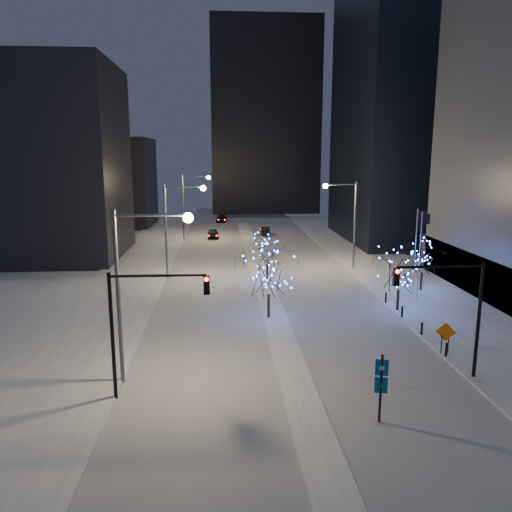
{
  "coord_description": "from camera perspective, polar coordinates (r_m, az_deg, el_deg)",
  "views": [
    {
      "loc": [
        -4.21,
        -25.36,
        12.91
      ],
      "look_at": [
        -1.44,
        13.61,
        5.0
      ],
      "focal_mm": 35.0,
      "sensor_mm": 36.0,
      "label": 1
    }
  ],
  "objects": [
    {
      "name": "median",
      "position": [
        56.99,
        0.28,
        -1.57
      ],
      "size": [
        2.0,
        80.0,
        0.15
      ],
      "primitive_type": "cube",
      "color": "white",
      "rests_on": "ground"
    },
    {
      "name": "car_mid",
      "position": [
        82.39,
        1.08,
        2.9
      ],
      "size": [
        1.98,
        4.26,
        1.35
      ],
      "primitive_type": "imported",
      "rotation": [
        0.0,
        0.0,
        3.0
      ],
      "color": "black",
      "rests_on": "ground"
    },
    {
      "name": "bollards",
      "position": [
        40.12,
        17.34,
        -6.96
      ],
      "size": [
        0.16,
        12.16,
        0.9
      ],
      "color": "black",
      "rests_on": "east_sidewalk"
    },
    {
      "name": "car_far",
      "position": [
        98.58,
        -3.95,
        4.28
      ],
      "size": [
        2.27,
        4.75,
        1.34
      ],
      "primitive_type": "imported",
      "rotation": [
        0.0,
        0.0,
        -0.09
      ],
      "color": "#222227",
      "rests_on": "ground"
    },
    {
      "name": "street_lamp_w_near",
      "position": [
        28.5,
        -13.51,
        -1.88
      ],
      "size": [
        4.4,
        0.56,
        10.0
      ],
      "color": "#595E66",
      "rests_on": "ground"
    },
    {
      "name": "wayfinding_sign",
      "position": [
        25.61,
        14.11,
        -13.71
      ],
      "size": [
        0.63,
        0.23,
        3.54
      ],
      "rotation": [
        0.0,
        0.0,
        -0.24
      ],
      "color": "black",
      "rests_on": "ground"
    },
    {
      "name": "filler_west_near",
      "position": [
        69.56,
        -24.43,
        9.69
      ],
      "size": [
        22.0,
        18.0,
        24.0
      ],
      "primitive_type": "cube",
      "color": "black",
      "rests_on": "ground"
    },
    {
      "name": "holiday_tree_median_near",
      "position": [
        39.31,
        1.47,
        -2.06
      ],
      "size": [
        5.56,
        5.56,
        5.6
      ],
      "color": "black",
      "rests_on": "median"
    },
    {
      "name": "east_sidewalk",
      "position": [
        50.91,
        18.3,
        -3.75
      ],
      "size": [
        10.0,
        90.0,
        0.15
      ],
      "primitive_type": "cube",
      "color": "white",
      "rests_on": "ground"
    },
    {
      "name": "traffic_signal_east",
      "position": [
        30.56,
        21.68,
        -4.85
      ],
      "size": [
        5.26,
        0.43,
        7.0
      ],
      "color": "black",
      "rests_on": "ground"
    },
    {
      "name": "street_lamp_w_mid",
      "position": [
        52.97,
        -9.18,
        4.35
      ],
      "size": [
        4.4,
        0.56,
        10.0
      ],
      "color": "#595E66",
      "rests_on": "ground"
    },
    {
      "name": "ground",
      "position": [
        28.77,
        4.97,
        -15.26
      ],
      "size": [
        160.0,
        160.0,
        0.0
      ],
      "primitive_type": "plane",
      "color": "white",
      "rests_on": "ground"
    },
    {
      "name": "traffic_signal_west",
      "position": [
        26.97,
        -12.97,
        -6.44
      ],
      "size": [
        5.26,
        0.43,
        7.0
      ],
      "color": "black",
      "rests_on": "ground"
    },
    {
      "name": "road",
      "position": [
        61.87,
        -0.07,
        -0.59
      ],
      "size": [
        20.0,
        130.0,
        0.02
      ],
      "primitive_type": "cube",
      "color": "silver",
      "rests_on": "ground"
    },
    {
      "name": "horizon_block",
      "position": [
        118.08,
        0.94,
        15.37
      ],
      "size": [
        24.0,
        14.0,
        42.0
      ],
      "primitive_type": "cube",
      "color": "black",
      "rests_on": "ground"
    },
    {
      "name": "flagpoles",
      "position": [
        46.8,
        18.07,
        0.9
      ],
      "size": [
        1.35,
        2.6,
        8.0
      ],
      "color": "silver",
      "rests_on": "east_sidewalk"
    },
    {
      "name": "construction_sign",
      "position": [
        35.12,
        20.84,
        -8.42
      ],
      "size": [
        1.21,
        0.51,
        2.12
      ],
      "rotation": [
        0.0,
        0.0,
        -0.37
      ],
      "color": "black",
      "rests_on": "east_sidewalk"
    },
    {
      "name": "filler_west_far",
      "position": [
        97.94,
        -17.08,
        8.07
      ],
      "size": [
        18.0,
        16.0,
        16.0
      ],
      "primitive_type": "cube",
      "color": "black",
      "rests_on": "ground"
    },
    {
      "name": "street_lamp_w_far",
      "position": [
        77.77,
        -7.58,
        6.62
      ],
      "size": [
        4.4,
        0.56,
        10.0
      ],
      "color": "#595E66",
      "rests_on": "ground"
    },
    {
      "name": "holiday_tree_plaza_near",
      "position": [
        42.98,
        16.07,
        -1.66
      ],
      "size": [
        5.65,
        5.65,
        5.31
      ],
      "color": "black",
      "rests_on": "east_sidewalk"
    },
    {
      "name": "holiday_tree_plaza_far",
      "position": [
        50.15,
        18.53,
        -0.2
      ],
      "size": [
        4.46,
        4.46,
        4.89
      ],
      "color": "black",
      "rests_on": "east_sidewalk"
    },
    {
      "name": "street_lamp_east",
      "position": [
        57.54,
        10.39,
        4.81
      ],
      "size": [
        3.9,
        0.56,
        10.0
      ],
      "color": "#595E66",
      "rests_on": "ground"
    },
    {
      "name": "car_near",
      "position": [
        79.3,
        -4.94,
        2.56
      ],
      "size": [
        1.86,
        4.31,
        1.45
      ],
      "primitive_type": "imported",
      "rotation": [
        0.0,
        0.0,
        0.03
      ],
      "color": "black",
      "rests_on": "ground"
    },
    {
      "name": "west_sidewalk",
      "position": [
        48.15,
        -15.68,
        -4.45
      ],
      "size": [
        8.0,
        90.0,
        0.15
      ],
      "primitive_type": "cube",
      "color": "white",
      "rests_on": "ground"
    },
    {
      "name": "holiday_tree_median_far",
      "position": [
        51.25,
        1.29,
        0.64
      ],
      "size": [
        4.45,
        4.45,
        4.93
      ],
      "color": "black",
      "rests_on": "median"
    }
  ]
}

